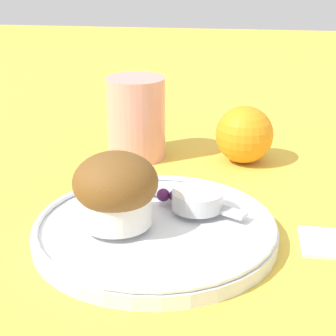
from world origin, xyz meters
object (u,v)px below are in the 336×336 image
Objects in this scene: muffin at (116,189)px; butter_knife at (174,195)px; orange_fruit at (244,135)px; juice_glass at (136,118)px.

muffin is 0.09m from butter_knife.
muffin is at bearing -96.96° from butter_knife.
muffin is at bearing -117.02° from orange_fruit.
muffin is 0.49× the size of butter_knife.
orange_fruit reaches higher than butter_knife.
juice_glass is (-0.14, 0.00, 0.02)m from orange_fruit.
orange_fruit is (0.07, 0.17, 0.02)m from butter_knife.
butter_knife is at bearing 55.11° from muffin.
juice_glass is (-0.02, 0.23, -0.00)m from muffin.
juice_glass reaches higher than butter_knife.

